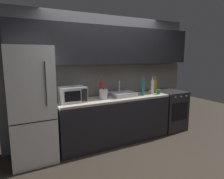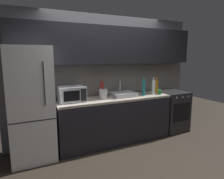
% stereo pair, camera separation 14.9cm
% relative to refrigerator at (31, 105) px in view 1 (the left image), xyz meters
% --- Properties ---
extents(ground_plane, '(10.00, 10.00, 0.00)m').
position_rel_refrigerator_xyz_m(ground_plane, '(1.51, -0.90, -0.93)').
color(ground_plane, '#2D261E').
extents(back_wall, '(4.01, 0.44, 2.50)m').
position_rel_refrigerator_xyz_m(back_wall, '(1.51, 0.30, 0.62)').
color(back_wall, slate).
rests_on(back_wall, ground).
extents(counter_run, '(2.27, 0.60, 0.90)m').
position_rel_refrigerator_xyz_m(counter_run, '(1.51, 0.00, -0.48)').
color(counter_run, black).
rests_on(counter_run, ground).
extents(refrigerator, '(0.68, 0.69, 1.85)m').
position_rel_refrigerator_xyz_m(refrigerator, '(0.00, 0.00, 0.00)').
color(refrigerator, white).
rests_on(refrigerator, ground).
extents(oven_range, '(0.60, 0.62, 0.90)m').
position_rel_refrigerator_xyz_m(oven_range, '(2.99, -0.00, -0.48)').
color(oven_range, '#232326').
rests_on(oven_range, ground).
extents(microwave, '(0.46, 0.35, 0.27)m').
position_rel_refrigerator_xyz_m(microwave, '(0.68, 0.02, 0.11)').
color(microwave, '#A8AAAF').
rests_on(microwave, counter_run).
extents(sink_basin, '(0.48, 0.38, 0.30)m').
position_rel_refrigerator_xyz_m(sink_basin, '(1.72, 0.03, 0.01)').
color(sink_basin, '#ADAFB5').
rests_on(sink_basin, counter_run).
extents(kettle, '(0.19, 0.15, 0.21)m').
position_rel_refrigerator_xyz_m(kettle, '(1.27, -0.02, 0.07)').
color(kettle, '#B7BABF').
rests_on(kettle, counter_run).
extents(wine_bottle_teal, '(0.06, 0.06, 0.38)m').
position_rel_refrigerator_xyz_m(wine_bottle_teal, '(2.13, -0.10, 0.14)').
color(wine_bottle_teal, '#19666B').
rests_on(wine_bottle_teal, counter_run).
extents(wine_bottle_red, '(0.07, 0.07, 0.36)m').
position_rel_refrigerator_xyz_m(wine_bottle_red, '(1.32, 0.16, 0.12)').
color(wine_bottle_red, '#A82323').
rests_on(wine_bottle_red, counter_run).
extents(wine_bottle_amber, '(0.08, 0.08, 0.36)m').
position_rel_refrigerator_xyz_m(wine_bottle_amber, '(2.53, 0.01, 0.13)').
color(wine_bottle_amber, '#B27019').
rests_on(wine_bottle_amber, counter_run).
extents(wine_bottle_clear, '(0.07, 0.07, 0.36)m').
position_rel_refrigerator_xyz_m(wine_bottle_clear, '(2.41, -0.04, 0.13)').
color(wine_bottle_clear, silver).
rests_on(wine_bottle_clear, counter_run).
extents(mug_green, '(0.07, 0.07, 0.10)m').
position_rel_refrigerator_xyz_m(mug_green, '(2.51, -0.13, 0.02)').
color(mug_green, '#1E6B2D').
rests_on(mug_green, counter_run).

